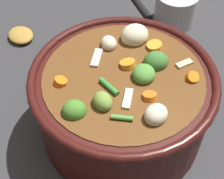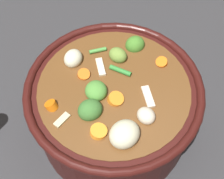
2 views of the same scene
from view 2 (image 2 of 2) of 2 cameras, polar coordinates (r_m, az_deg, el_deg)
name	(u,v)px [view 2 (image 2 of 2)]	position (r m, az deg, el deg)	size (l,w,h in m)	color
ground_plane	(114,126)	(0.66, 0.30, -6.77)	(1.10, 1.10, 0.00)	#2D2D30
cooking_pot	(114,107)	(0.59, 0.32, -3.25)	(0.32, 0.32, 0.18)	#38110F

